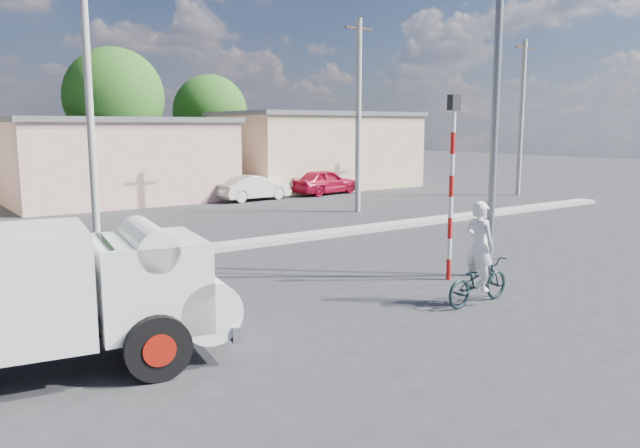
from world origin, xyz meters
TOP-DOWN VIEW (x-y plane):
  - ground_plane at (0.00, 0.00)m, footprint 120.00×120.00m
  - median at (0.00, 8.00)m, footprint 40.00×0.80m
  - truck at (-5.91, 1.00)m, footprint 5.56×2.80m
  - bicycle at (2.14, -0.27)m, footprint 1.86×0.72m
  - cyclist at (2.14, -0.27)m, footprint 0.47×0.69m
  - car_cream at (7.49, 18.25)m, footprint 3.86×1.64m
  - car_red at (11.93, 18.41)m, footprint 4.17×2.13m
  - traffic_pole at (3.20, 1.50)m, footprint 0.28×0.18m
  - streetlight at (4.14, 1.20)m, footprint 2.34×0.22m
  - building_row at (1.10, 22.00)m, footprint 37.80×7.30m
  - utility_poles at (3.25, 12.00)m, footprint 35.40×0.24m

SIDE VIEW (x-z plane):
  - ground_plane at x=0.00m, z-range 0.00..0.00m
  - median at x=0.00m, z-range 0.00..0.16m
  - bicycle at x=2.14m, z-range 0.00..0.96m
  - car_cream at x=7.49m, z-range 0.00..1.24m
  - car_red at x=11.93m, z-range 0.00..1.36m
  - cyclist at x=2.14m, z-range 0.00..1.85m
  - truck at x=-5.91m, z-range 0.12..2.32m
  - building_row at x=1.10m, z-range -0.09..4.35m
  - traffic_pole at x=3.20m, z-range 0.41..4.77m
  - utility_poles at x=3.25m, z-range 0.07..8.07m
  - streetlight at x=4.14m, z-range 0.46..9.46m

